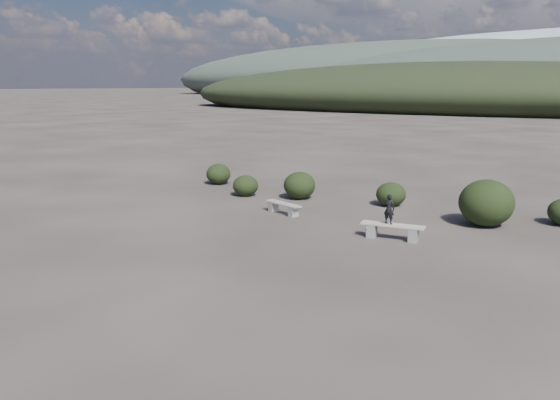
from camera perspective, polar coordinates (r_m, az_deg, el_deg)
The scene contains 9 objects.
ground at distance 14.23m, azimuth -6.70°, elevation -6.94°, with size 1200.00×1200.00×0.00m, color #2C2622.
bench_left at distance 19.71m, azimuth 0.33°, elevation -0.77°, with size 1.68×0.76×0.41m.
bench_right at distance 16.82m, azimuth 11.67°, elevation -3.11°, with size 1.94×0.72×0.47m.
seated_person at distance 16.70m, azimuth 11.32°, elevation -0.93°, with size 0.34×0.22×0.92m, color black.
shrub_a at distance 22.97m, azimuth -3.63°, elevation 1.51°, with size 1.07×1.07×0.88m, color black.
shrub_b at distance 22.33m, azimuth 2.05°, elevation 1.54°, with size 1.30×1.30×1.11m, color black.
shrub_c at distance 21.43m, azimuth 11.51°, elevation 0.60°, with size 1.15×1.15×0.92m, color black.
shrub_d at distance 19.21m, azimuth 20.76°, elevation -0.28°, with size 1.77×1.77×1.55m, color black.
shrub_f at distance 25.81m, azimuth -6.46°, elevation 2.72°, with size 1.14×1.14×0.96m, color black.
Camera 1 is at (8.89, -10.12, 4.59)m, focal length 35.00 mm.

